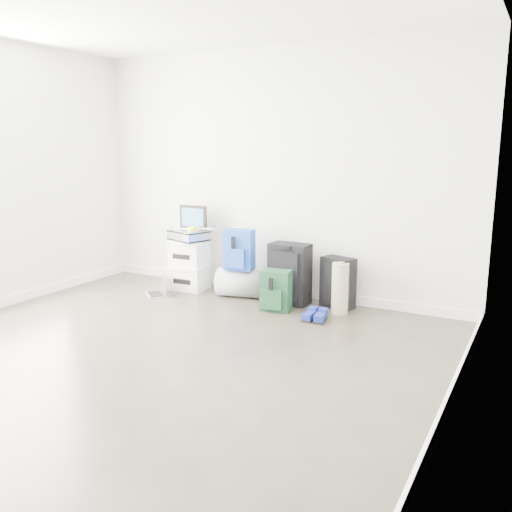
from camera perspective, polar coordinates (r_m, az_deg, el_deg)
The scene contains 14 objects.
ground at distance 4.28m, azimuth -13.75°, elevation -11.67°, with size 5.00×5.00×0.00m, color #353026.
room_envelope at distance 3.95m, azimuth -14.80°, elevation 12.05°, with size 4.52×5.02×2.71m.
boxes_stack at distance 6.35m, azimuth -7.03°, elevation -0.93°, with size 0.43×0.35×0.58m.
briefcase at distance 6.29m, azimuth -7.11°, elevation 2.19°, with size 0.42×0.31×0.12m, color #B2B2B7.
painting at distance 6.34m, azimuth -6.63°, elevation 4.09°, with size 0.36×0.03×0.27m.
drone at distance 6.21m, azimuth -6.63°, elevation 2.87°, with size 0.45×0.45×0.05m.
duffel_bag at distance 6.04m, azimuth -1.66°, elevation -2.84°, with size 0.32×0.32×0.51m, color gray.
blue_backpack at distance 5.93m, azimuth -1.83°, elevation 0.58°, with size 0.35×0.28×0.44m.
large_suitcase at distance 5.74m, azimuth 3.52°, elevation -1.89°, with size 0.43×0.28×0.65m.
green_backpack at distance 5.53m, azimuth 2.07°, elevation -3.73°, with size 0.32×0.26×0.42m.
carry_on at distance 5.67m, azimuth 8.58°, elevation -2.81°, with size 0.38×0.31×0.53m.
shoes at distance 5.29m, azimuth 6.27°, elevation -6.34°, with size 0.22×0.25×0.08m.
rolled_rug at distance 5.50m, azimuth 8.84°, elevation -3.37°, with size 0.17×0.17×0.51m, color tan.
laptop at distance 6.22m, azimuth -10.18°, elevation -3.59°, with size 0.36×0.36×0.21m.
Camera 1 is at (2.69, -2.87, 1.67)m, focal length 38.00 mm.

